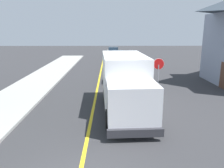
{
  "coord_description": "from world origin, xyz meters",
  "views": [
    {
      "loc": [
        0.98,
        -5.42,
        4.65
      ],
      "look_at": [
        1.14,
        7.85,
        1.4
      ],
      "focal_mm": 36.01,
      "sensor_mm": 36.0,
      "label": 1
    }
  ],
  "objects": [
    {
      "name": "box_truck",
      "position": [
        1.87,
        7.05,
        1.77
      ],
      "size": [
        2.75,
        7.29,
        3.2
      ],
      "color": "white",
      "rests_on": "ground"
    },
    {
      "name": "parked_car_mid",
      "position": [
        2.42,
        20.68,
        0.79
      ],
      "size": [
        1.83,
        4.41,
        1.67
      ],
      "color": "maroon",
      "rests_on": "ground"
    },
    {
      "name": "parked_car_near",
      "position": [
        1.82,
        13.95,
        0.79
      ],
      "size": [
        1.87,
        4.43,
        1.67
      ],
      "color": "black",
      "rests_on": "ground"
    },
    {
      "name": "centre_line_yellow",
      "position": [
        0.0,
        10.0,
        0.0
      ],
      "size": [
        0.16,
        56.0,
        0.01
      ],
      "primitive_type": "cube",
      "color": "gold",
      "rests_on": "ground"
    },
    {
      "name": "parked_car_furthest",
      "position": [
        1.61,
        33.48,
        0.79
      ],
      "size": [
        2.01,
        4.48,
        1.67
      ],
      "color": "silver",
      "rests_on": "ground"
    },
    {
      "name": "stop_sign",
      "position": [
        4.47,
        10.3,
        1.86
      ],
      "size": [
        0.8,
        0.1,
        2.65
      ],
      "color": "gray",
      "rests_on": "ground"
    },
    {
      "name": "parked_car_far",
      "position": [
        2.2,
        26.46,
        0.79
      ],
      "size": [
        1.88,
        4.43,
        1.67
      ],
      "color": "#B7B7BC",
      "rests_on": "ground"
    }
  ]
}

